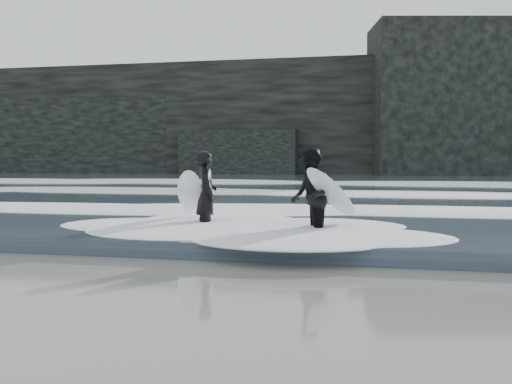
# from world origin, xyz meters

# --- Properties ---
(ground) EXTENTS (120.00, 120.00, 0.00)m
(ground) POSITION_xyz_m (0.00, 0.00, 0.00)
(ground) COLOR #8A6B4C
(ground) RESTS_ON ground
(sea) EXTENTS (90.00, 52.00, 0.30)m
(sea) POSITION_xyz_m (0.00, 29.00, 0.15)
(sea) COLOR #323F4E
(sea) RESTS_ON ground
(headland) EXTENTS (70.00, 9.00, 10.00)m
(headland) POSITION_xyz_m (0.00, 46.00, 5.00)
(headland) COLOR black
(headland) RESTS_ON ground
(foam_near) EXTENTS (60.00, 3.20, 0.20)m
(foam_near) POSITION_xyz_m (0.00, 9.00, 0.40)
(foam_near) COLOR white
(foam_near) RESTS_ON sea
(foam_mid) EXTENTS (60.00, 4.00, 0.24)m
(foam_mid) POSITION_xyz_m (0.00, 16.00, 0.42)
(foam_mid) COLOR white
(foam_mid) RESTS_ON sea
(foam_far) EXTENTS (60.00, 4.80, 0.30)m
(foam_far) POSITION_xyz_m (0.00, 25.00, 0.45)
(foam_far) COLOR white
(foam_far) RESTS_ON sea
(surfer_left) EXTENTS (1.26, 1.84, 1.84)m
(surfer_left) POSITION_xyz_m (-0.02, 5.82, 0.93)
(surfer_left) COLOR black
(surfer_left) RESTS_ON ground
(surfer_right) EXTENTS (1.50, 1.98, 1.89)m
(surfer_right) POSITION_xyz_m (2.39, 5.18, 0.95)
(surfer_right) COLOR black
(surfer_right) RESTS_ON ground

